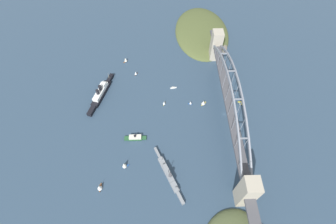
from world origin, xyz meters
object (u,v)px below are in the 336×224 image
small_boat_4 (136,73)px  harbor_arch_bridge (229,102)px  harbor_ferry_steamer (135,138)px  small_boat_7 (99,187)px  ocean_liner (101,93)px  small_boat_6 (203,103)px  small_boat_0 (126,60)px  small_boat_1 (173,88)px  seaplane_taxiing_near_bridge (241,103)px  naval_cruiser (169,174)px  small_boat_5 (191,103)px  small_boat_2 (164,103)px  small_boat_3 (124,165)px

small_boat_4 → harbor_arch_bridge: bearing=-121.8°
harbor_ferry_steamer → small_boat_7: size_ratio=2.81×
ocean_liner → small_boat_6: ocean_liner is taller
small_boat_0 → small_boat_1: bearing=-128.1°
harbor_arch_bridge → harbor_ferry_steamer: 129.90m
harbor_arch_bridge → small_boat_7: (-99.89, 158.87, -23.85)m
harbor_arch_bridge → small_boat_0: (109.25, 145.64, -23.96)m
small_boat_1 → seaplane_taxiing_near_bridge: bearing=-108.5°
small_boat_4 → naval_cruiser: bearing=-164.0°
small_boat_7 → small_boat_6: bearing=-48.0°
seaplane_taxiing_near_bridge → small_boat_5: 72.38m
harbor_arch_bridge → small_boat_6: harbor_arch_bridge is taller
harbor_arch_bridge → small_boat_7: harbor_arch_bridge is taller
harbor_arch_bridge → small_boat_0: 183.64m
harbor_arch_bridge → naval_cruiser: (-86.12, 80.23, -25.02)m
small_boat_0 → small_boat_5: bearing=-132.3°
small_boat_5 → harbor_ferry_steamer: bearing=125.5°
small_boat_0 → small_boat_5: size_ratio=1.31×
small_boat_2 → small_boat_5: (-0.52, -37.80, -0.17)m
small_boat_4 → small_boat_6: small_boat_6 is taller
ocean_liner → small_boat_5: 131.54m
small_boat_1 → small_boat_5: 38.94m
seaplane_taxiing_near_bridge → small_boat_6: size_ratio=1.10×
ocean_liner → small_boat_7: ocean_liner is taller
seaplane_taxiing_near_bridge → small_boat_2: size_ratio=1.29×
ocean_liner → small_boat_4: (40.35, -48.54, -1.76)m
ocean_liner → small_boat_6: 149.64m
small_boat_1 → naval_cruiser: bearing=175.5°
small_boat_2 → small_boat_3: (-93.27, 48.95, 1.55)m
small_boat_1 → small_boat_4: small_boat_4 is taller
naval_cruiser → seaplane_taxiing_near_bridge: (103.79, -106.50, -1.18)m
naval_cruiser → small_boat_4: size_ratio=10.36×
ocean_liner → naval_cruiser: ocean_liner is taller
small_boat_0 → naval_cruiser: bearing=-161.5°
seaplane_taxiing_near_bridge → small_boat_0: size_ratio=1.04×
seaplane_taxiing_near_bridge → small_boat_7: size_ratio=0.93×
harbor_arch_bridge → small_boat_5: (18.74, 46.10, -24.96)m
small_boat_5 → small_boat_7: 163.68m
small_boat_4 → small_boat_7: small_boat_7 is taller
harbor_ferry_steamer → small_boat_4: bearing=2.7°
harbor_arch_bridge → seaplane_taxiing_near_bridge: 41.09m
harbor_ferry_steamer → harbor_arch_bridge: bearing=-73.8°
harbor_arch_bridge → small_boat_2: harbor_arch_bridge is taller
small_boat_6 → small_boat_4: bearing=58.6°
ocean_liner → small_boat_2: bearing=-101.9°
small_boat_7 → small_boat_2: bearing=-32.2°
small_boat_5 → naval_cruiser: bearing=162.0°
small_boat_1 → small_boat_6: small_boat_6 is taller
ocean_liner → seaplane_taxiing_near_bridge: 203.48m
small_boat_6 → small_boat_7: 176.24m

